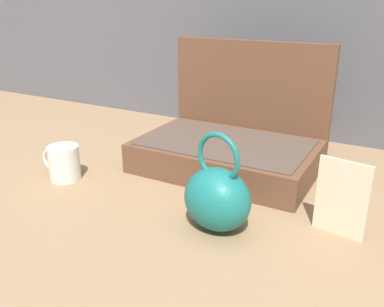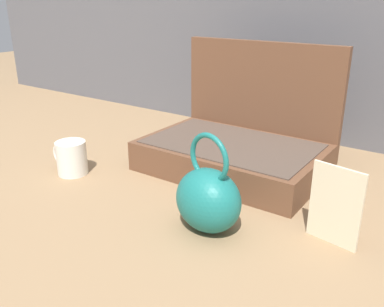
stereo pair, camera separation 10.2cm
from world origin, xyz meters
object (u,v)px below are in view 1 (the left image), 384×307
(teal_pouch_handbag, at_px, (217,197))
(coffee_mug, at_px, (64,163))
(open_suitcase, at_px, (232,142))
(info_card_left, at_px, (342,199))

(teal_pouch_handbag, relative_size, coffee_mug, 1.80)
(open_suitcase, height_order, coffee_mug, open_suitcase)
(teal_pouch_handbag, xyz_separation_m, info_card_left, (0.23, 0.10, 0.01))
(open_suitcase, distance_m, coffee_mug, 0.48)
(open_suitcase, distance_m, info_card_left, 0.42)
(open_suitcase, relative_size, info_card_left, 2.98)
(teal_pouch_handbag, bearing_deg, coffee_mug, 176.34)
(coffee_mug, xyz_separation_m, info_card_left, (0.71, 0.07, 0.04))
(coffee_mug, distance_m, info_card_left, 0.71)
(open_suitcase, height_order, teal_pouch_handbag, open_suitcase)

